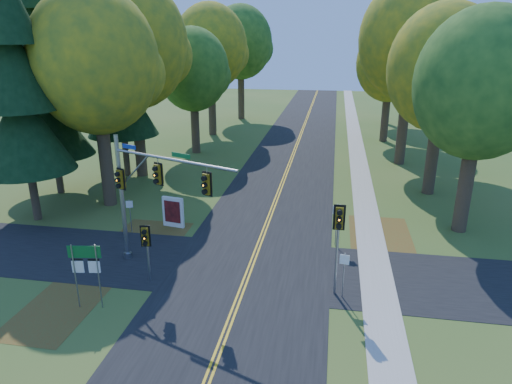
% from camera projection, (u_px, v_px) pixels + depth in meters
% --- Properties ---
extents(ground, '(160.00, 160.00, 0.00)m').
position_uv_depth(ground, '(243.00, 288.00, 21.15)').
color(ground, '#31551E').
rests_on(ground, ground).
extents(road_main, '(8.00, 160.00, 0.02)m').
position_uv_depth(road_main, '(243.00, 288.00, 21.15)').
color(road_main, black).
rests_on(road_main, ground).
extents(road_cross, '(60.00, 6.00, 0.02)m').
position_uv_depth(road_cross, '(250.00, 267.00, 23.01)').
color(road_cross, black).
rests_on(road_cross, ground).
extents(centerline_left, '(0.10, 160.00, 0.01)m').
position_uv_depth(centerline_left, '(240.00, 287.00, 21.16)').
color(centerline_left, gold).
rests_on(centerline_left, road_main).
extents(centerline_right, '(0.10, 160.00, 0.01)m').
position_uv_depth(centerline_right, '(245.00, 288.00, 21.13)').
color(centerline_right, gold).
rests_on(centerline_right, road_main).
extents(sidewalk_east, '(1.60, 160.00, 0.06)m').
position_uv_depth(sidewalk_east, '(380.00, 300.00, 20.15)').
color(sidewalk_east, '#9E998E').
rests_on(sidewalk_east, ground).
extents(leaf_patch_w_near, '(4.00, 6.00, 0.00)m').
position_uv_depth(leaf_patch_w_near, '(144.00, 241.00, 25.91)').
color(leaf_patch_w_near, brown).
rests_on(leaf_patch_w_near, ground).
extents(leaf_patch_e, '(3.50, 8.00, 0.00)m').
position_uv_depth(leaf_patch_e, '(382.00, 243.00, 25.65)').
color(leaf_patch_e, brown).
rests_on(leaf_patch_e, ground).
extents(leaf_patch_w_far, '(3.00, 5.00, 0.00)m').
position_uv_depth(leaf_patch_w_far, '(58.00, 309.00, 19.56)').
color(leaf_patch_w_far, brown).
rests_on(leaf_patch_w_far, ground).
extents(tree_w_a, '(8.00, 8.00, 14.15)m').
position_uv_depth(tree_w_a, '(97.00, 62.00, 28.56)').
color(tree_w_a, '#38281C').
rests_on(tree_w_a, ground).
extents(tree_e_a, '(7.20, 7.20, 12.73)m').
position_uv_depth(tree_e_a, '(482.00, 85.00, 24.67)').
color(tree_e_a, '#38281C').
rests_on(tree_e_a, ground).
extents(tree_w_b, '(8.60, 8.60, 15.38)m').
position_uv_depth(tree_w_b, '(133.00, 45.00, 34.79)').
color(tree_w_b, '#38281C').
rests_on(tree_w_b, ground).
extents(tree_e_b, '(7.60, 7.60, 13.33)m').
position_uv_depth(tree_e_b, '(444.00, 69.00, 30.98)').
color(tree_e_b, '#38281C').
rests_on(tree_e_b, ground).
extents(tree_w_c, '(6.80, 6.80, 11.91)m').
position_uv_depth(tree_w_c, '(194.00, 70.00, 42.86)').
color(tree_w_c, '#38281C').
rests_on(tree_w_c, ground).
extents(tree_e_c, '(8.80, 8.80, 15.79)m').
position_uv_depth(tree_e_c, '(413.00, 40.00, 38.13)').
color(tree_e_c, '#38281C').
rests_on(tree_e_c, ground).
extents(tree_w_d, '(8.20, 8.20, 14.56)m').
position_uv_depth(tree_w_d, '(211.00, 47.00, 50.46)').
color(tree_w_d, '#38281C').
rests_on(tree_w_d, ground).
extents(tree_e_d, '(7.00, 7.00, 12.32)m').
position_uv_depth(tree_e_d, '(391.00, 64.00, 47.57)').
color(tree_e_d, '#38281C').
rests_on(tree_e_d, ground).
extents(tree_w_e, '(8.40, 8.40, 14.97)m').
position_uv_depth(tree_w_e, '(241.00, 43.00, 60.33)').
color(tree_w_e, '#38281C').
rests_on(tree_w_e, ground).
extents(tree_e_e, '(7.80, 7.80, 13.74)m').
position_uv_depth(tree_e_e, '(392.00, 51.00, 57.04)').
color(tree_e_e, '#38281C').
rests_on(tree_e_e, ground).
extents(pine_a, '(5.60, 5.60, 19.48)m').
position_uv_depth(pine_a, '(13.00, 71.00, 26.05)').
color(pine_a, '#38281C').
rests_on(pine_a, ground).
extents(pine_b, '(5.60, 5.60, 17.31)m').
position_uv_depth(pine_b, '(45.00, 80.00, 31.28)').
color(pine_b, '#38281C').
rests_on(pine_b, ground).
extents(pine_c, '(5.60, 5.60, 20.56)m').
position_uv_depth(pine_c, '(116.00, 54.00, 34.95)').
color(pine_c, '#38281C').
rests_on(pine_c, ground).
extents(traffic_mast, '(6.79, 2.87, 6.58)m').
position_uv_depth(traffic_mast, '(146.00, 187.00, 21.76)').
color(traffic_mast, gray).
rests_on(traffic_mast, ground).
extents(east_signal_pole, '(0.51, 0.59, 4.39)m').
position_uv_depth(east_signal_pole, '(339.00, 228.00, 19.47)').
color(east_signal_pole, gray).
rests_on(east_signal_pole, ground).
extents(ped_signal_pole, '(0.46, 0.54, 2.94)m').
position_uv_depth(ped_signal_pole, '(146.00, 240.00, 20.94)').
color(ped_signal_pole, gray).
rests_on(ped_signal_pole, ground).
extents(route_sign_cluster, '(1.38, 0.25, 2.98)m').
position_uv_depth(route_sign_cluster, '(86.00, 263.00, 19.02)').
color(route_sign_cluster, gray).
rests_on(route_sign_cluster, ground).
extents(info_kiosk, '(1.38, 0.42, 1.89)m').
position_uv_depth(info_kiosk, '(173.00, 212.00, 27.62)').
color(info_kiosk, silver).
rests_on(info_kiosk, ground).
extents(reg_sign_e_north, '(0.48, 0.10, 2.49)m').
position_uv_depth(reg_sign_e_north, '(337.00, 217.00, 24.84)').
color(reg_sign_e_north, gray).
rests_on(reg_sign_e_north, ground).
extents(reg_sign_e_south, '(0.42, 0.10, 2.20)m').
position_uv_depth(reg_sign_e_south, '(344.00, 267.00, 19.92)').
color(reg_sign_e_south, gray).
rests_on(reg_sign_e_south, ground).
extents(reg_sign_w, '(0.39, 0.14, 2.07)m').
position_uv_depth(reg_sign_w, '(130.00, 210.00, 26.65)').
color(reg_sign_w, gray).
rests_on(reg_sign_w, ground).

